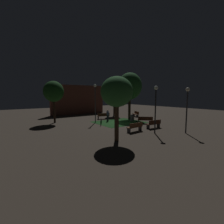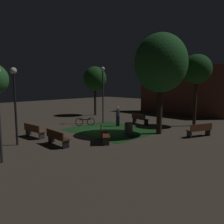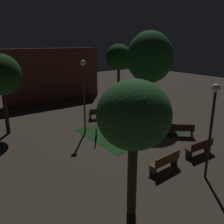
{
  "view_description": "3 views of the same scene",
  "coord_description": "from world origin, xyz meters",
  "px_view_note": "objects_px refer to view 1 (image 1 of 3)",
  "views": [
    {
      "loc": [
        -11.86,
        -15.42,
        3.5
      ],
      "look_at": [
        -0.54,
        0.32,
        1.42
      ],
      "focal_mm": 24.99,
      "sensor_mm": 36.0,
      "label": 1
    },
    {
      "loc": [
        12.19,
        -11.33,
        3.49
      ],
      "look_at": [
        1.01,
        0.11,
        1.44
      ],
      "focal_mm": 35.95,
      "sensor_mm": 36.0,
      "label": 2
    },
    {
      "loc": [
        -9.61,
        -11.63,
        6.04
      ],
      "look_at": [
        -0.59,
        0.76,
        1.51
      ],
      "focal_mm": 38.62,
      "sensor_mm": 36.0,
      "label": 3
    }
  ],
  "objects_px": {
    "tree_back_left": "(54,92)",
    "tree_right_canopy": "(114,89)",
    "tree_near_wall": "(117,92)",
    "lamp_post_plaza_east": "(95,97)",
    "bench_corner": "(136,114)",
    "tree_left_canopy": "(130,86)",
    "bicycle": "(101,122)",
    "pedestrian": "(108,115)",
    "lamp_post_near_wall": "(156,101)",
    "bench_near_trees": "(103,116)",
    "lamp_post_plaza_west": "(187,102)",
    "bench_path_side": "(154,124)",
    "trash_bin": "(132,118)",
    "bench_lawn_edge": "(145,120)",
    "bench_front_right": "(135,127)"
  },
  "relations": [
    {
      "from": "bench_lawn_edge",
      "to": "lamp_post_plaza_east",
      "type": "height_order",
      "value": "lamp_post_plaza_east"
    },
    {
      "from": "bench_near_trees",
      "to": "bench_path_side",
      "type": "bearing_deg",
      "value": -84.46
    },
    {
      "from": "bench_corner",
      "to": "pedestrian",
      "type": "distance_m",
      "value": 6.44
    },
    {
      "from": "bench_lawn_edge",
      "to": "bench_near_trees",
      "type": "height_order",
      "value": "same"
    },
    {
      "from": "bench_lawn_edge",
      "to": "bench_front_right",
      "type": "bearing_deg",
      "value": -149.39
    },
    {
      "from": "lamp_post_plaza_east",
      "to": "tree_left_canopy",
      "type": "bearing_deg",
      "value": -1.02
    },
    {
      "from": "lamp_post_plaza_west",
      "to": "pedestrian",
      "type": "xyz_separation_m",
      "value": [
        -2.1,
        9.83,
        -2.04
      ]
    },
    {
      "from": "bench_lawn_edge",
      "to": "pedestrian",
      "type": "bearing_deg",
      "value": 123.37
    },
    {
      "from": "bench_path_side",
      "to": "tree_right_canopy",
      "type": "relative_size",
      "value": 0.31
    },
    {
      "from": "bench_near_trees",
      "to": "lamp_post_plaza_west",
      "type": "height_order",
      "value": "lamp_post_plaza_west"
    },
    {
      "from": "tree_right_canopy",
      "to": "pedestrian",
      "type": "distance_m",
      "value": 7.32
    },
    {
      "from": "bench_corner",
      "to": "tree_back_left",
      "type": "bearing_deg",
      "value": 171.18
    },
    {
      "from": "tree_back_left",
      "to": "lamp_post_near_wall",
      "type": "relative_size",
      "value": 1.22
    },
    {
      "from": "tree_back_left",
      "to": "lamp_post_plaza_west",
      "type": "bearing_deg",
      "value": -57.13
    },
    {
      "from": "bench_path_side",
      "to": "tree_near_wall",
      "type": "height_order",
      "value": "tree_near_wall"
    },
    {
      "from": "tree_left_canopy",
      "to": "trash_bin",
      "type": "distance_m",
      "value": 4.91
    },
    {
      "from": "bench_corner",
      "to": "pedestrian",
      "type": "height_order",
      "value": "pedestrian"
    },
    {
      "from": "bench_corner",
      "to": "lamp_post_near_wall",
      "type": "bearing_deg",
      "value": -125.59
    },
    {
      "from": "bench_lawn_edge",
      "to": "lamp_post_near_wall",
      "type": "xyz_separation_m",
      "value": [
        -3.03,
        -3.92,
        2.5
      ]
    },
    {
      "from": "bicycle",
      "to": "bench_corner",
      "type": "bearing_deg",
      "value": 18.17
    },
    {
      "from": "tree_back_left",
      "to": "lamp_post_near_wall",
      "type": "xyz_separation_m",
      "value": [
        5.94,
        -11.15,
        -0.98
      ]
    },
    {
      "from": "tree_back_left",
      "to": "bicycle",
      "type": "xyz_separation_m",
      "value": [
        4.07,
        -4.72,
        -3.61
      ]
    },
    {
      "from": "tree_back_left",
      "to": "pedestrian",
      "type": "height_order",
      "value": "tree_back_left"
    },
    {
      "from": "bench_path_side",
      "to": "tree_right_canopy",
      "type": "xyz_separation_m",
      "value": [
        2.92,
        11.14,
        4.09
      ]
    },
    {
      "from": "bench_near_trees",
      "to": "lamp_post_plaza_west",
      "type": "relative_size",
      "value": 0.44
    },
    {
      "from": "tree_left_canopy",
      "to": "bench_corner",
      "type": "bearing_deg",
      "value": 23.95
    },
    {
      "from": "bench_corner",
      "to": "bench_near_trees",
      "type": "bearing_deg",
      "value": 169.98
    },
    {
      "from": "bench_near_trees",
      "to": "tree_right_canopy",
      "type": "height_order",
      "value": "tree_right_canopy"
    },
    {
      "from": "bench_corner",
      "to": "bench_lawn_edge",
      "type": "bearing_deg",
      "value": -123.96
    },
    {
      "from": "bench_near_trees",
      "to": "lamp_post_near_wall",
      "type": "xyz_separation_m",
      "value": [
        -0.89,
        -10.21,
        2.5
      ]
    },
    {
      "from": "bicycle",
      "to": "pedestrian",
      "type": "bearing_deg",
      "value": 39.14
    },
    {
      "from": "tree_left_canopy",
      "to": "tree_right_canopy",
      "type": "height_order",
      "value": "tree_left_canopy"
    },
    {
      "from": "bench_path_side",
      "to": "pedestrian",
      "type": "bearing_deg",
      "value": 102.66
    },
    {
      "from": "tree_left_canopy",
      "to": "lamp_post_plaza_west",
      "type": "xyz_separation_m",
      "value": [
        -1.83,
        -9.81,
        -1.92
      ]
    },
    {
      "from": "tree_back_left",
      "to": "tree_right_canopy",
      "type": "height_order",
      "value": "tree_right_canopy"
    },
    {
      "from": "bench_corner",
      "to": "tree_back_left",
      "type": "distance_m",
      "value": 13.15
    },
    {
      "from": "lamp_post_near_wall",
      "to": "trash_bin",
      "type": "bearing_deg",
      "value": 64.42
    },
    {
      "from": "bench_front_right",
      "to": "tree_right_canopy",
      "type": "bearing_deg",
      "value": 62.94
    },
    {
      "from": "bench_lawn_edge",
      "to": "lamp_post_near_wall",
      "type": "bearing_deg",
      "value": -127.68
    },
    {
      "from": "bench_corner",
      "to": "lamp_post_plaza_east",
      "type": "xyz_separation_m",
      "value": [
        -8.2,
        -0.97,
        2.81
      ]
    },
    {
      "from": "bench_near_trees",
      "to": "lamp_post_plaza_west",
      "type": "bearing_deg",
      "value": -83.02
    },
    {
      "from": "tree_back_left",
      "to": "bicycle",
      "type": "distance_m",
      "value": 7.2
    },
    {
      "from": "tree_near_wall",
      "to": "lamp_post_plaza_west",
      "type": "distance_m",
      "value": 6.99
    },
    {
      "from": "tree_near_wall",
      "to": "lamp_post_near_wall",
      "type": "bearing_deg",
      "value": -1.85
    },
    {
      "from": "lamp_post_plaza_west",
      "to": "pedestrian",
      "type": "distance_m",
      "value": 10.25
    },
    {
      "from": "tree_right_canopy",
      "to": "trash_bin",
      "type": "xyz_separation_m",
      "value": [
        -1.66,
        -6.4,
        -4.14
      ]
    },
    {
      "from": "tree_near_wall",
      "to": "lamp_post_plaza_east",
      "type": "relative_size",
      "value": 1.01
    },
    {
      "from": "bench_near_trees",
      "to": "tree_back_left",
      "type": "height_order",
      "value": "tree_back_left"
    },
    {
      "from": "bench_front_right",
      "to": "bench_corner",
      "type": "relative_size",
      "value": 0.99
    },
    {
      "from": "bench_path_side",
      "to": "bench_corner",
      "type": "xyz_separation_m",
      "value": [
        4.86,
        7.69,
        0.0
      ]
    }
  ]
}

